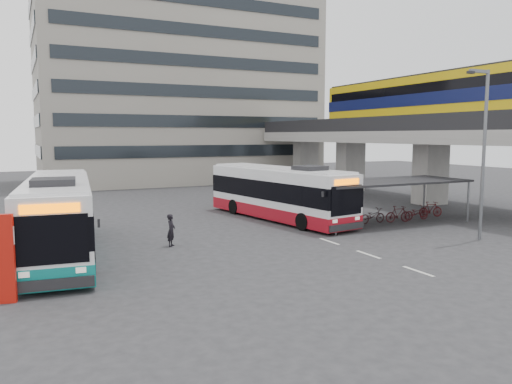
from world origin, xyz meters
name	(u,v)px	position (x,y,z in m)	size (l,w,h in m)	color
ground	(285,246)	(0.00, 0.00, 0.00)	(120.00, 120.00, 0.00)	#28282B
viaduct	(406,122)	(17.00, 10.78, 6.23)	(8.00, 32.00, 9.68)	gray
bike_shelter	(385,199)	(8.47, 3.00, 1.44)	(10.00, 4.00, 2.54)	#595B60
office_block	(178,71)	(6.00, 36.00, 12.50)	(30.00, 15.00, 25.00)	gray
road_markings	(368,255)	(2.50, -3.00, 0.01)	(0.15, 7.60, 0.01)	beige
bus_main	(278,193)	(3.38, 6.92, 1.61)	(4.37, 11.99, 3.47)	white
bus_teal	(58,217)	(-9.65, 2.88, 1.67)	(3.93, 12.38, 3.60)	white
pedestrian	(171,230)	(-4.79, 2.38, 0.76)	(0.56, 0.37, 1.53)	black
lamp_post	(483,145)	(9.34, -2.94, 4.74)	(1.46, 0.21, 8.32)	#595B60
sign_totem_south	(5,258)	(-11.65, -3.17, 1.44)	(0.60, 0.31, 2.80)	#B5140B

